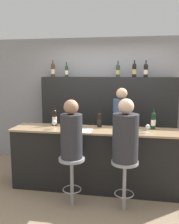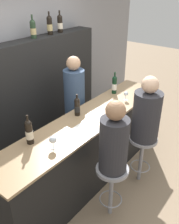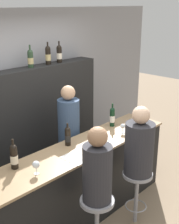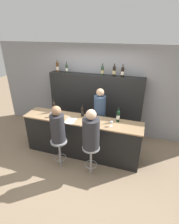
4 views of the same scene
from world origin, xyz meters
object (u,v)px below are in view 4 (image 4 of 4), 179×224
object	(u,v)px
wine_bottle_counter_1	(82,112)
guest_seated_left	(58,126)
wine_glass_1	(111,122)
bar_stool_right	(91,153)
bar_stool_left	(59,146)
wine_bottle_counter_2	(118,116)
wine_glass_0	(52,113)
wine_bottle_backbar_4	(123,72)
bartender	(99,120)
wine_bottle_counter_0	(54,107)
wine_bottle_backbar_3	(114,71)
guest_seated_right	(91,132)
wine_bottle_backbar_0	(57,67)
wine_bottle_backbar_2	(102,71)
wine_bottle_backbar_1	(67,68)

from	to	relation	value
wine_bottle_counter_1	guest_seated_left	distance (m)	0.80
wine_glass_1	bar_stool_right	bearing A→B (deg)	-123.23
wine_glass_1	bar_stool_left	size ratio (longest dim) A/B	0.18
wine_bottle_counter_2	wine_glass_1	size ratio (longest dim) A/B	2.58
wine_bottle_counter_2	wine_glass_0	bearing A→B (deg)	-170.45
wine_glass_0	bar_stool_left	bearing A→B (deg)	-50.10
wine_bottle_counter_1	wine_bottle_backbar_4	size ratio (longest dim) A/B	0.91
wine_bottle_counter_1	guest_seated_left	bearing A→B (deg)	-111.34
bar_stool_right	bartender	xyz separation A→B (m)	(-0.11, 1.08, 0.21)
wine_bottle_counter_0	bar_stool_left	size ratio (longest dim) A/B	0.48
wine_bottle_backbar_3	guest_seated_right	xyz separation A→B (m)	(-0.09, -1.71, -0.87)
wine_bottle_backbar_0	guest_seated_left	bearing A→B (deg)	-64.57
wine_bottle_backbar_0	bartender	distance (m)	1.97
wine_bottle_counter_1	wine_bottle_backbar_2	bearing A→B (deg)	76.74
wine_bottle_counter_0	wine_glass_1	xyz separation A→B (m)	(1.54, -0.26, -0.05)
wine_bottle_backbar_3	bar_stool_left	world-z (taller)	wine_bottle_backbar_3
wine_bottle_counter_0	wine_bottle_backbar_2	size ratio (longest dim) A/B	1.07
wine_bottle_backbar_1	wine_bottle_counter_0	bearing A→B (deg)	-87.80
wine_bottle_counter_0	wine_bottle_backbar_4	distance (m)	1.98
wine_bottle_backbar_1	bartender	distance (m)	1.75
wine_bottle_backbar_1	wine_glass_1	distance (m)	2.17
guest_seated_left	wine_bottle_backbar_0	bearing A→B (deg)	115.43
wine_bottle_backbar_2	guest_seated_right	distance (m)	1.92
wine_bottle_counter_1	wine_bottle_backbar_2	size ratio (longest dim) A/B	0.92
wine_bottle_backbar_1	guest_seated_left	size ratio (longest dim) A/B	0.37
bar_stool_left	guest_seated_left	xyz separation A→B (m)	(0.00, 0.00, 0.52)
wine_bottle_backbar_4	wine_bottle_counter_1	bearing A→B (deg)	-128.30
bartender	wine_bottle_backbar_4	bearing A→B (deg)	55.97
wine_bottle_backbar_4	guest_seated_right	world-z (taller)	wine_bottle_backbar_4
wine_bottle_backbar_2	guest_seated_right	xyz separation A→B (m)	(0.23, -1.71, -0.86)
bar_stool_left	wine_glass_1	bearing A→B (deg)	24.39
wine_bottle_backbar_0	guest_seated_left	size ratio (longest dim) A/B	0.41
wine_bottle_counter_2	bartender	size ratio (longest dim) A/B	0.21
bar_stool_right	bar_stool_left	bearing A→B (deg)	180.00
bar_stool_right	bartender	size ratio (longest dim) A/B	0.43
wine_bottle_counter_0	guest_seated_right	distance (m)	1.44
wine_bottle_backbar_3	bar_stool_right	world-z (taller)	wine_bottle_backbar_3
wine_bottle_backbar_1	wine_bottle_backbar_4	bearing A→B (deg)	0.00
wine_bottle_backbar_0	guest_seated_right	world-z (taller)	wine_bottle_backbar_0
wine_bottle_backbar_3	guest_seated_left	distance (m)	2.09
wine_glass_1	bar_stool_right	world-z (taller)	wine_glass_1
wine_glass_1	bar_stool_left	world-z (taller)	wine_glass_1
wine_bottle_counter_2	guest_seated_right	distance (m)	0.85
wine_bottle_backbar_4	guest_seated_left	world-z (taller)	wine_bottle_backbar_4
bar_stool_left	guest_seated_right	size ratio (longest dim) A/B	0.83
bar_stool_right	wine_bottle_counter_0	bearing A→B (deg)	148.87
wine_glass_1	wine_bottle_backbar_3	bearing A→B (deg)	100.33
bartender	wine_glass_0	bearing A→B (deg)	-149.64
wine_glass_1	bartender	world-z (taller)	bartender
wine_bottle_counter_1	bartender	world-z (taller)	bartender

